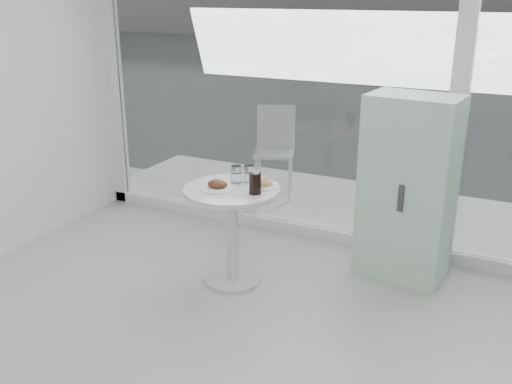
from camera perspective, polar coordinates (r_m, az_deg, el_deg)
The scene contains 12 objects.
storefront at distance 4.81m, azimuth 10.12°, elevation 13.97°, with size 5.00×0.14×3.00m.
main_table at distance 4.30m, azimuth -2.41°, elevation -2.37°, with size 0.72×0.72×0.77m.
patio_deck at distance 5.97m, azimuth 10.68°, elevation -1.69°, with size 5.60×1.60×0.05m, color silver.
street at distance 17.78m, azimuth 21.86°, elevation 11.24°, with size 40.00×24.00×0.00m, color #353535.
mint_cabinet at distance 4.51m, azimuth 14.92°, elevation 0.31°, with size 0.71×0.51×1.44m.
patio_chair at distance 6.11m, azimuth 1.94°, elevation 4.71°, with size 0.53×0.53×0.95m.
car_white at distance 15.72m, azimuth 16.38°, elevation 13.36°, with size 1.57×3.89×1.33m, color silver.
plate_fritter at distance 4.20m, azimuth -3.86°, elevation 0.63°, with size 0.24×0.24×0.07m.
plate_donut at distance 4.25m, azimuth 0.75°, elevation 0.85°, with size 0.24×0.24×0.06m.
water_tumbler_a at distance 4.33m, azimuth -1.97°, elevation 1.70°, with size 0.08×0.08×0.13m.
water_tumbler_b at distance 4.34m, azimuth -0.70°, elevation 1.74°, with size 0.08×0.08×0.13m.
cola_glass at distance 4.08m, azimuth -0.09°, elevation 0.93°, with size 0.09×0.09×0.17m.
Camera 1 is at (1.42, -1.60, 2.16)m, focal length 40.00 mm.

